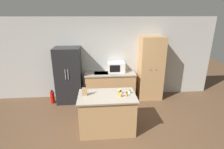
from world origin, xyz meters
TOP-DOWN VIEW (x-y plane):
  - ground_plane at (0.00, 0.00)m, footprint 14.00×14.00m
  - wall_back at (0.00, 2.33)m, footprint 7.20×0.06m
  - refrigerator at (-1.15, 1.97)m, footprint 0.78×0.67m
  - back_counter at (0.14, 1.99)m, footprint 1.60×0.66m
  - pantry_cabinet at (1.45, 2.00)m, footprint 0.75×0.62m
  - kitchen_island at (-0.05, 0.36)m, footprint 1.32×0.82m
  - microwave at (0.35, 2.09)m, footprint 0.53×0.39m
  - knife_block at (-0.56, 0.40)m, footprint 0.11×0.07m
  - spice_bottle_tall_dark at (0.38, 0.28)m, footprint 0.05×0.05m
  - spice_bottle_short_red at (0.48, 0.42)m, footprint 0.06×0.06m
  - spice_bottle_amber_oil at (0.27, 0.44)m, footprint 0.05×0.05m
  - spice_bottle_green_herb at (0.25, 0.26)m, footprint 0.06×0.06m
  - spice_bottle_pale_salt at (0.22, 0.39)m, footprint 0.06×0.06m
  - fire_extinguisher at (-1.69, 1.85)m, footprint 0.13×0.13m

SIDE VIEW (x-z plane):
  - ground_plane at x=0.00m, z-range 0.00..0.00m
  - fire_extinguisher at x=-1.69m, z-range -0.03..0.41m
  - back_counter at x=0.14m, z-range 0.00..0.91m
  - kitchen_island at x=-0.05m, z-range 0.00..0.91m
  - refrigerator at x=-1.15m, z-range 0.00..1.73m
  - spice_bottle_short_red at x=0.48m, z-range 0.91..0.99m
  - spice_bottle_green_herb at x=0.25m, z-range 0.91..1.01m
  - spice_bottle_tall_dark at x=0.38m, z-range 0.91..1.01m
  - spice_bottle_amber_oil at x=0.27m, z-range 0.91..1.02m
  - spice_bottle_pale_salt at x=0.22m, z-range 0.91..1.02m
  - knife_block at x=-0.56m, z-range 0.87..1.15m
  - pantry_cabinet at x=1.45m, z-range 0.00..2.03m
  - microwave at x=0.35m, z-range 0.91..1.22m
  - wall_back at x=0.00m, z-range 0.00..2.60m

